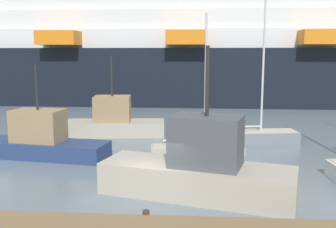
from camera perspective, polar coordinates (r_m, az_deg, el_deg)
ground_plane at (r=16.81m, az=-2.11°, el=-12.62°), size 600.00×600.00×0.00m
sailboat_1 at (r=27.92m, az=12.40°, el=-2.89°), size 6.22×2.55×11.43m
sailboat_3 at (r=24.31m, az=4.30°, el=-4.77°), size 5.80×1.82×8.48m
fishing_boat_0 at (r=17.09m, az=4.57°, el=-7.94°), size 8.71×4.72×6.46m
fishing_boat_2 at (r=29.88m, az=-8.62°, el=-1.18°), size 8.78×3.39×5.96m
fishing_boat_3 at (r=24.54m, az=-17.75°, el=-3.66°), size 7.79×3.46×5.47m
cruise_ship at (r=52.55m, az=-4.97°, el=8.83°), size 121.51×20.63×19.28m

